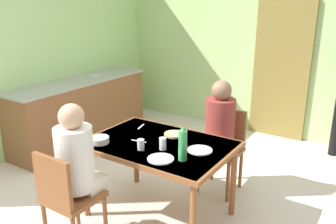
# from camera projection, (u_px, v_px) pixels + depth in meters

# --- Properties ---
(ground_plane) EXTENTS (7.25, 7.25, 0.00)m
(ground_plane) POSITION_uv_depth(u_px,v_px,m) (138.00, 209.00, 3.43)
(ground_plane) COLOR silver
(wall_back) EXTENTS (4.45, 0.10, 2.60)m
(wall_back) POSITION_uv_depth(u_px,v_px,m) (249.00, 46.00, 5.26)
(wall_back) COLOR #B2D787
(wall_back) RESTS_ON ground_plane
(wall_left) EXTENTS (0.10, 4.18, 2.60)m
(wall_left) POSITION_uv_depth(u_px,v_px,m) (43.00, 52.00, 4.69)
(wall_left) COLOR #AFDA8B
(wall_left) RESTS_ON ground_plane
(door_wooden) EXTENTS (0.80, 0.05, 2.00)m
(door_wooden) POSITION_uv_depth(u_px,v_px,m) (281.00, 70.00, 5.01)
(door_wooden) COLOR olive
(door_wooden) RESTS_ON ground_plane
(kitchen_counter) EXTENTS (0.61, 2.19, 0.91)m
(kitchen_counter) POSITION_uv_depth(u_px,v_px,m) (81.00, 110.00, 5.01)
(kitchen_counter) COLOR brown
(kitchen_counter) RESTS_ON ground_plane
(dining_table) EXTENTS (1.29, 0.90, 0.74)m
(dining_table) POSITION_uv_depth(u_px,v_px,m) (159.00, 151.00, 3.15)
(dining_table) COLOR brown
(dining_table) RESTS_ON ground_plane
(chair_near_diner) EXTENTS (0.40, 0.40, 0.87)m
(chair_near_diner) POSITION_uv_depth(u_px,v_px,m) (66.00, 196.00, 2.73)
(chair_near_diner) COLOR brown
(chair_near_diner) RESTS_ON ground_plane
(chair_far_diner) EXTENTS (0.40, 0.40, 0.87)m
(chair_far_diner) POSITION_uv_depth(u_px,v_px,m) (224.00, 145.00, 3.69)
(chair_far_diner) COLOR brown
(chair_far_diner) RESTS_ON ground_plane
(person_near_diner) EXTENTS (0.30, 0.37, 0.77)m
(person_near_diner) POSITION_uv_depth(u_px,v_px,m) (76.00, 157.00, 2.75)
(person_near_diner) COLOR silver
(person_near_diner) RESTS_ON ground_plane
(person_far_diner) EXTENTS (0.30, 0.37, 0.77)m
(person_far_diner) POSITION_uv_depth(u_px,v_px,m) (219.00, 123.00, 3.50)
(person_far_diner) COLOR maroon
(person_far_diner) RESTS_ON ground_plane
(water_bottle_green_near) EXTENTS (0.07, 0.07, 0.29)m
(water_bottle_green_near) POSITION_uv_depth(u_px,v_px,m) (183.00, 144.00, 2.75)
(water_bottle_green_near) COLOR green
(water_bottle_green_near) RESTS_ON dining_table
(serving_bowl_center) EXTENTS (0.17, 0.17, 0.05)m
(serving_bowl_center) POSITION_uv_depth(u_px,v_px,m) (100.00, 140.00, 3.12)
(serving_bowl_center) COLOR silver
(serving_bowl_center) RESTS_ON dining_table
(dinner_plate_near_left) EXTENTS (0.21, 0.21, 0.01)m
(dinner_plate_near_left) POSITION_uv_depth(u_px,v_px,m) (161.00, 159.00, 2.79)
(dinner_plate_near_left) COLOR white
(dinner_plate_near_left) RESTS_ON dining_table
(dinner_plate_near_right) EXTENTS (0.21, 0.21, 0.01)m
(dinner_plate_near_right) POSITION_uv_depth(u_px,v_px,m) (200.00, 150.00, 2.95)
(dinner_plate_near_right) COLOR white
(dinner_plate_near_right) RESTS_ON dining_table
(drinking_glass_by_near_diner) EXTENTS (0.06, 0.06, 0.09)m
(drinking_glass_by_near_diner) POSITION_uv_depth(u_px,v_px,m) (141.00, 145.00, 2.97)
(drinking_glass_by_near_diner) COLOR silver
(drinking_glass_by_near_diner) RESTS_ON dining_table
(drinking_glass_by_far_diner) EXTENTS (0.06, 0.06, 0.11)m
(drinking_glass_by_far_diner) POSITION_uv_depth(u_px,v_px,m) (163.00, 144.00, 2.97)
(drinking_glass_by_far_diner) COLOR silver
(drinking_glass_by_far_diner) RESTS_ON dining_table
(bread_plate_sliced) EXTENTS (0.19, 0.19, 0.02)m
(bread_plate_sliced) POSITION_uv_depth(u_px,v_px,m) (174.00, 134.00, 3.29)
(bread_plate_sliced) COLOR #DBB77A
(bread_plate_sliced) RESTS_ON dining_table
(cutlery_knife_near) EXTENTS (0.05, 0.15, 0.00)m
(cutlery_knife_near) POSITION_uv_depth(u_px,v_px,m) (141.00, 127.00, 3.52)
(cutlery_knife_near) COLOR silver
(cutlery_knife_near) RESTS_ON dining_table
(cutlery_fork_near) EXTENTS (0.15, 0.04, 0.00)m
(cutlery_fork_near) POSITION_uv_depth(u_px,v_px,m) (139.00, 141.00, 3.16)
(cutlery_fork_near) COLOR silver
(cutlery_fork_near) RESTS_ON dining_table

